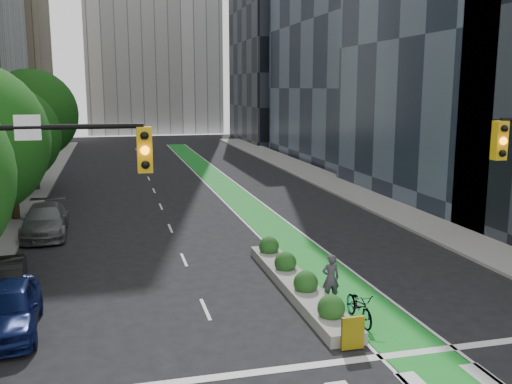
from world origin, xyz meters
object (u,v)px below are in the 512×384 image
parked_car_left_mid (1,283)px  parked_car_left_near (8,309)px  bicycle (359,306)px  cyclist (331,278)px  median_planter (297,281)px  parked_car_left_far (45,220)px

parked_car_left_mid → parked_car_left_near: bearing=-81.9°
bicycle → cyclist: bearing=100.5°
median_planter → parked_car_left_far: bearing=132.5°
median_planter → parked_car_left_far: size_ratio=1.88×
parked_car_left_far → parked_car_left_mid: bearing=-94.6°
parked_car_left_far → median_planter: bearing=-49.2°
parked_car_left_far → cyclist: bearing=-50.5°
bicycle → parked_car_left_mid: size_ratio=0.45×
cyclist → parked_car_left_far: cyclist is taller
cyclist → parked_car_left_mid: bearing=-11.3°
bicycle → parked_car_left_near: (-11.12, 1.92, 0.26)m
bicycle → parked_car_left_far: (-11.29, 14.45, 0.25)m
parked_car_left_mid → median_planter: bearing=-12.8°
cyclist → parked_car_left_near: (-10.83, 0.05, -0.09)m
median_planter → cyclist: (0.80, -1.45, 0.52)m
cyclist → parked_car_left_mid: 11.84m
cyclist → parked_car_left_mid: size_ratio=0.39×
bicycle → parked_car_left_mid: parked_car_left_mid is taller
bicycle → parked_car_left_far: parked_car_left_far is taller
median_planter → cyclist: bearing=-61.2°
bicycle → cyclist: (-0.29, 1.87, 0.35)m
cyclist → parked_car_left_far: (-11.00, 12.58, -0.10)m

